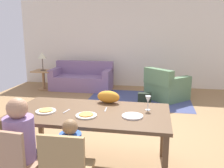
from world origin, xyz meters
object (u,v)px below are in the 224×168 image
at_px(plate_near_man, 46,111).
at_px(person_child, 72,165).
at_px(table_lamp, 42,56).
at_px(plate_near_child, 86,116).
at_px(dining_chair_man, 13,163).
at_px(side_table, 43,77).
at_px(dining_table, 90,116).
at_px(plate_near_woman, 132,116).
at_px(person_man, 23,152).
at_px(handbag, 145,98).
at_px(cat, 108,97).
at_px(wine_glass, 148,100).
at_px(armchair, 166,87).
at_px(couch, 82,79).

distance_m(plate_near_man, person_child, 0.85).
bearing_deg(table_lamp, plate_near_child, -57.96).
bearing_deg(plate_near_child, dining_chair_man, -128.43).
bearing_deg(side_table, dining_table, -56.78).
relative_size(plate_near_woman, person_man, 0.23).
height_order(table_lamp, handbag, table_lamp).
distance_m(plate_near_child, cat, 0.61).
height_order(wine_glass, table_lamp, table_lamp).
height_order(plate_near_man, handbag, plate_near_man).
xyz_separation_m(wine_glass, armchair, (0.35, 3.24, -0.57)).
distance_m(plate_near_man, armchair, 3.91).
distance_m(plate_near_child, armchair, 3.78).
bearing_deg(plate_near_man, cat, 37.35).
distance_m(person_child, side_table, 5.21).
xyz_separation_m(person_man, cat, (0.68, 1.09, 0.33)).
relative_size(wine_glass, side_table, 0.32).
bearing_deg(plate_near_woman, handbag, 89.90).
bearing_deg(plate_near_woman, side_table, 127.74).
bearing_deg(plate_near_child, wine_glass, 27.12).
bearing_deg(plate_near_child, handbag, 80.20).
distance_m(plate_near_woman, side_table, 5.02).
xyz_separation_m(person_man, handbag, (1.08, 3.65, -0.38)).
relative_size(person_man, side_table, 1.91).
bearing_deg(wine_glass, table_lamp, 131.28).
bearing_deg(dining_table, side_table, 123.22).
distance_m(plate_near_man, couch, 4.35).
height_order(person_man, person_child, person_man).
xyz_separation_m(person_child, cat, (0.15, 1.10, 0.41)).
xyz_separation_m(cat, table_lamp, (-2.68, 3.46, 0.16)).
xyz_separation_m(plate_near_child, wine_glass, (0.70, 0.36, 0.12)).
xyz_separation_m(person_man, couch, (-0.87, 4.81, -0.21)).
bearing_deg(table_lamp, wine_glass, -48.72).
bearing_deg(person_man, plate_near_child, 43.61).
bearing_deg(wine_glass, handbag, 93.30).
bearing_deg(cat, person_child, -90.79).
xyz_separation_m(dining_table, dining_chair_man, (-0.54, -0.86, -0.20)).
xyz_separation_m(plate_near_child, side_table, (-2.53, 4.04, -0.39)).
xyz_separation_m(plate_near_man, side_table, (-1.99, 3.98, -0.39)).
xyz_separation_m(plate_near_woman, table_lamp, (-3.07, 3.96, 0.24)).
distance_m(plate_near_child, side_table, 4.78).
bearing_deg(plate_near_man, dining_table, 12.60).
relative_size(person_man, handbag, 3.47).
distance_m(person_child, couch, 5.02).
relative_size(dining_chair_man, armchair, 0.72).
relative_size(wine_glass, cat, 0.58).
relative_size(wine_glass, person_child, 0.20).
height_order(plate_near_woman, cat, cat).
distance_m(plate_near_woman, couch, 4.67).
bearing_deg(plate_near_man, plate_near_child, -6.38).
xyz_separation_m(plate_near_woman, dining_chair_man, (-1.08, -0.76, -0.28)).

